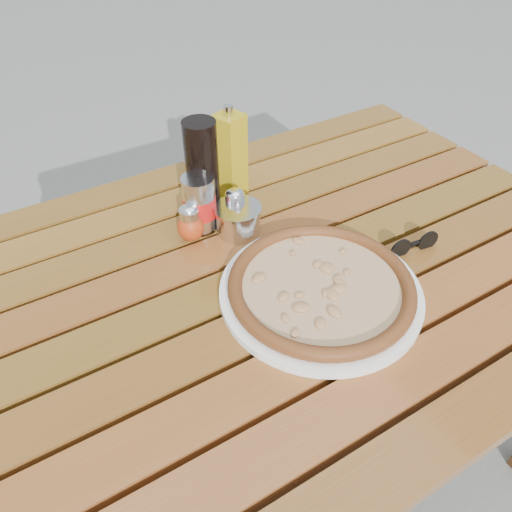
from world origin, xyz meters
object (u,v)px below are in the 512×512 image
table (261,302)px  olive_oil_cruet (230,156)px  sunglasses (413,245)px  dark_bottle (203,173)px  plate (320,292)px  oregano_shaker (235,207)px  soda_can (200,204)px  pepper_shaker (190,223)px  pizza (321,286)px  parmesan_tin (238,219)px

table → olive_oil_cruet: (0.08, 0.26, 0.17)m
table → sunglasses: size_ratio=12.60×
dark_bottle → olive_oil_cruet: (0.09, 0.05, -0.01)m
plate → olive_oil_cruet: (0.02, 0.36, 0.09)m
olive_oil_cruet → sunglasses: olive_oil_cruet is taller
oregano_shaker → soda_can: soda_can is taller
table → olive_oil_cruet: 0.33m
plate → oregano_shaker: bearing=95.1°
olive_oil_cruet → sunglasses: (0.21, -0.36, -0.08)m
pepper_shaker → oregano_shaker: size_ratio=1.00×
oregano_shaker → soda_can: (-0.07, 0.02, 0.02)m
plate → oregano_shaker: 0.27m
olive_oil_cruet → soda_can: bearing=-145.7°
plate → pizza: size_ratio=0.95×
soda_can → pizza: bearing=-71.9°
dark_bottle → parmesan_tin: dark_bottle is taller
parmesan_tin → oregano_shaker: bearing=70.9°
dark_bottle → soda_can: dark_bottle is taller
plate → pizza: bearing=0.0°
parmesan_tin → pizza: bearing=-81.9°
pepper_shaker → plate: bearing=-64.3°
pepper_shaker → soda_can: 0.05m
table → oregano_shaker: bearing=77.2°
pizza → parmesan_tin: parmesan_tin is taller
oregano_shaker → plate: bearing=-84.9°
plate → olive_oil_cruet: 0.38m
sunglasses → pepper_shaker: bearing=152.2°
oregano_shaker → sunglasses: 0.36m
pizza → table: bearing=121.6°
sunglasses → table: bearing=170.1°
plate → soda_can: soda_can is taller
pizza → olive_oil_cruet: size_ratio=1.80×
soda_can → parmesan_tin: size_ratio=1.05×
oregano_shaker → sunglasses: oregano_shaker is taller
pizza → sunglasses: size_ratio=3.40×
olive_oil_cruet → parmesan_tin: 0.15m
oregano_shaker → olive_oil_cruet: bearing=65.8°
olive_oil_cruet → pepper_shaker: bearing=-145.7°
olive_oil_cruet → parmesan_tin: size_ratio=1.83×
olive_oil_cruet → dark_bottle: bearing=-150.0°
plate → dark_bottle: bearing=102.7°
table → dark_bottle: 0.28m
soda_can → parmesan_tin: bearing=-39.8°
soda_can → olive_oil_cruet: bearing=34.3°
olive_oil_cruet → sunglasses: bearing=-60.1°
parmesan_tin → table: bearing=-101.4°
pizza → oregano_shaker: oregano_shaker is taller
soda_can → olive_oil_cruet: 0.14m
pizza → dark_bottle: 0.33m
sunglasses → olive_oil_cruet: bearing=128.3°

